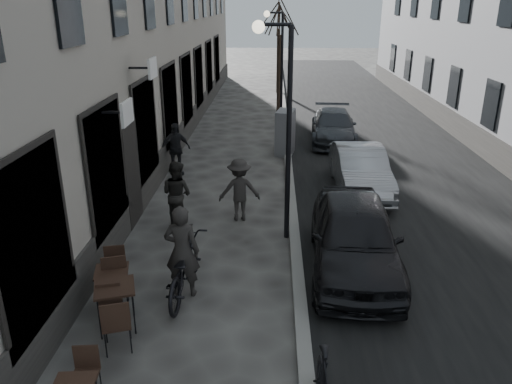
# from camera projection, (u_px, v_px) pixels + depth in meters

# --- Properties ---
(road) EXTENTS (7.30, 60.00, 0.00)m
(road) POSITION_uv_depth(u_px,v_px,m) (370.00, 136.00, 21.55)
(road) COLOR black
(road) RESTS_ON ground
(kerb) EXTENTS (0.25, 60.00, 0.12)m
(kerb) POSITION_uv_depth(u_px,v_px,m) (286.00, 134.00, 21.65)
(kerb) COLOR gray
(kerb) RESTS_ON ground
(streetlamp_near) EXTENTS (0.90, 0.28, 5.09)m
(streetlamp_near) POSITION_uv_depth(u_px,v_px,m) (282.00, 110.00, 11.22)
(streetlamp_near) COLOR black
(streetlamp_near) RESTS_ON ground
(streetlamp_far) EXTENTS (0.90, 0.28, 5.09)m
(streetlamp_far) POSITION_uv_depth(u_px,v_px,m) (278.00, 56.00, 22.42)
(streetlamp_far) COLOR black
(streetlamp_far) RESTS_ON ground
(tree_near) EXTENTS (2.40, 2.40, 5.70)m
(tree_near) POSITION_uv_depth(u_px,v_px,m) (280.00, 19.00, 24.68)
(tree_near) COLOR black
(tree_near) RESTS_ON ground
(tree_far) EXTENTS (2.40, 2.40, 5.70)m
(tree_far) POSITION_uv_depth(u_px,v_px,m) (279.00, 15.00, 30.28)
(tree_far) COLOR black
(tree_far) RESTS_ON ground
(bistro_set_b) EXTENTS (0.94, 1.73, 0.99)m
(bistro_set_b) POSITION_uv_depth(u_px,v_px,m) (116.00, 302.00, 8.76)
(bistro_set_b) COLOR black
(bistro_set_b) RESTS_ON ground
(bistro_set_c) EXTENTS (0.74, 1.55, 0.89)m
(bistro_set_c) POSITION_uv_depth(u_px,v_px,m) (113.00, 284.00, 9.44)
(bistro_set_c) COLOR black
(bistro_set_c) RESTS_ON ground
(utility_cabinet) EXTENTS (0.81, 1.21, 1.67)m
(utility_cabinet) POSITION_uv_depth(u_px,v_px,m) (285.00, 132.00, 18.83)
(utility_cabinet) COLOR slate
(utility_cabinet) RESTS_ON ground
(bicycle) EXTENTS (0.90, 2.24, 1.15)m
(bicycle) POSITION_uv_depth(u_px,v_px,m) (183.00, 268.00, 9.76)
(bicycle) COLOR black
(bicycle) RESTS_ON ground
(cyclist_rider) EXTENTS (0.71, 0.49, 1.88)m
(cyclist_rider) POSITION_uv_depth(u_px,v_px,m) (182.00, 251.00, 9.63)
(cyclist_rider) COLOR #2A2725
(cyclist_rider) RESTS_ON ground
(pedestrian_near) EXTENTS (1.05, 0.98, 1.73)m
(pedestrian_near) POSITION_uv_depth(u_px,v_px,m) (177.00, 194.00, 12.73)
(pedestrian_near) COLOR black
(pedestrian_near) RESTS_ON ground
(pedestrian_mid) EXTENTS (1.17, 0.78, 1.69)m
(pedestrian_mid) POSITION_uv_depth(u_px,v_px,m) (239.00, 190.00, 13.05)
(pedestrian_mid) COLOR #2C2927
(pedestrian_mid) RESTS_ON ground
(pedestrian_far) EXTENTS (1.11, 0.88, 1.76)m
(pedestrian_far) POSITION_uv_depth(u_px,v_px,m) (175.00, 149.00, 16.53)
(pedestrian_far) COLOR black
(pedestrian_far) RESTS_ON ground
(car_near) EXTENTS (2.13, 4.67, 1.55)m
(car_near) POSITION_uv_depth(u_px,v_px,m) (355.00, 236.00, 10.63)
(car_near) COLOR black
(car_near) RESTS_ON ground
(car_mid) EXTENTS (1.49, 4.12, 1.35)m
(car_mid) POSITION_uv_depth(u_px,v_px,m) (360.00, 170.00, 15.14)
(car_mid) COLOR #989CA1
(car_mid) RESTS_ON ground
(car_far) EXTENTS (2.07, 4.48, 1.27)m
(car_far) POSITION_uv_depth(u_px,v_px,m) (333.00, 126.00, 20.57)
(car_far) COLOR #34383E
(car_far) RESTS_ON ground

